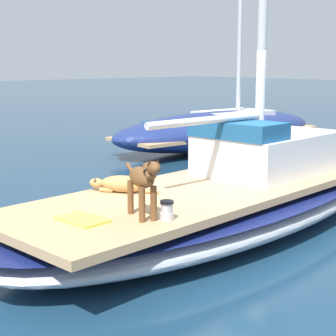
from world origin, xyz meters
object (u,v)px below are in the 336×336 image
Objects in this scene: dog_brown at (143,180)px; moored_boat_port_side at (219,129)px; dog_tan at (120,184)px; deck_winch at (167,211)px; deck_towel at (82,219)px; sailboat_main at (220,206)px; coiled_rope at (141,187)px.

dog_brown is 9.28m from moored_boat_port_side.
dog_brown is at bearing -26.49° from dog_tan.
deck_winch reaches higher than deck_towel.
sailboat_main is at bearing 115.00° from deck_winch.
deck_towel is 9.50m from moored_boat_port_side.
sailboat_main is 8.70× the size of dog_tan.
sailboat_main is at bearing 68.28° from dog_tan.
dog_brown is (0.61, -1.92, 0.75)m from sailboat_main.
deck_towel is at bearing -84.26° from sailboat_main.
dog_tan is at bearing -111.72° from sailboat_main.
moored_boat_port_side is at bearing 128.77° from deck_winch.
dog_tan reaches higher than coiled_rope.
dog_tan is 8.13m from moored_boat_port_side.
deck_towel is at bearing -54.97° from dog_tan.
dog_tan reaches higher than deck_winch.
deck_towel is at bearing -129.63° from deck_winch.
moored_boat_port_side is (-5.23, 7.93, -0.13)m from deck_towel.
coiled_rope is 1.63m from deck_towel.
sailboat_main is at bearing 95.74° from deck_towel.
coiled_rope is (-1.33, 0.75, -0.08)m from deck_winch.
sailboat_main is 1.52m from dog_tan.
sailboat_main is 22.77× the size of coiled_rope.
deck_winch is 0.38× the size of deck_towel.
coiled_rope is 7.88m from moored_boat_port_side.
sailboat_main is 8.09× the size of dog_brown.
dog_brown is (1.15, -0.57, 0.32)m from dog_tan.
dog_brown is at bearing 56.56° from deck_towel.
deck_towel is at bearing -123.44° from dog_brown.
coiled_rope is (0.04, 0.33, -0.08)m from dog_tan.
moored_boat_port_side is at bearing 127.14° from dog_brown.
deck_winch is 9.28m from moored_boat_port_side.
dog_brown is 1.49m from coiled_rope.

